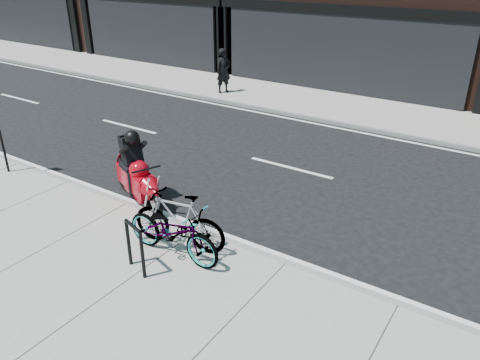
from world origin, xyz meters
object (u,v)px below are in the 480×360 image
Objects in this scene: bike_rack at (135,244)px; bicycle_front at (173,231)px; bicycle_rear at (179,220)px; pedestrian at (224,71)px; motorcycle at (139,176)px.

bicycle_front reaches higher than bike_rack.
pedestrian is (-5.66, 9.42, 0.30)m from bicycle_rear.
bicycle_front is 1.06× the size of bicycle_rear.
bicycle_rear is (-0.10, 0.29, 0.04)m from bicycle_front.
bike_rack is at bearing -24.87° from motorcycle.
bicycle_rear is 2.18m from motorcycle.
bicycle_front is at bearing -124.84° from pedestrian.
bicycle_rear is (0.13, 0.99, 0.02)m from bike_rack.
bicycle_front is 0.90× the size of motorcycle.
pedestrian is (-5.76, 9.71, 0.34)m from bicycle_front.
motorcycle is 1.28× the size of pedestrian.
pedestrian is at bearing 29.96° from bicycle_front.
bicycle_rear is 1.09× the size of pedestrian.
bicycle_rear reaches higher than bike_rack.
bicycle_rear is 10.99m from pedestrian.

